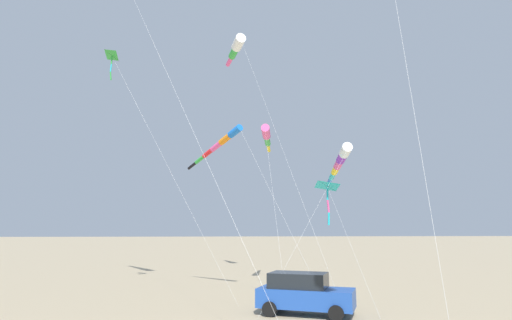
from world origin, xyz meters
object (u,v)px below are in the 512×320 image
(parked_car, at_px, (304,293))
(kite_windsock_black_fish_shape, at_px, (236,48))
(cooler_box, at_px, (307,300))
(kite_delta_red_high_left, at_px, (328,186))
(kite_windsock_small_distant, at_px, (267,137))
(kite_windsock_orange_high_right, at_px, (220,144))
(kite_windsock_checkered_midright, at_px, (340,162))
(kite_delta_green_low_center, at_px, (113,56))

(parked_car, bearing_deg, kite_windsock_black_fish_shape, 7.51)
(cooler_box, bearing_deg, kite_delta_red_high_left, -31.18)
(kite_delta_red_high_left, xyz_separation_m, kite_windsock_small_distant, (1.50, 3.95, 3.70))
(parked_car, height_order, cooler_box, parked_car)
(kite_windsock_orange_high_right, bearing_deg, kite_delta_red_high_left, -79.78)
(kite_delta_red_high_left, bearing_deg, kite_windsock_checkered_midright, -56.06)
(kite_delta_green_low_center, height_order, kite_windsock_orange_high_right, kite_delta_green_low_center)
(cooler_box, distance_m, kite_windsock_black_fish_shape, 23.22)
(kite_windsock_black_fish_shape, bearing_deg, parked_car, -172.49)
(kite_windsock_black_fish_shape, bearing_deg, kite_delta_green_low_center, 132.17)
(kite_windsock_orange_high_right, bearing_deg, parked_car, -149.04)
(parked_car, xyz_separation_m, kite_windsock_small_distant, (8.95, 0.16, 9.49))
(kite_windsock_checkered_midright, relative_size, kite_windsock_black_fish_shape, 0.63)
(kite_windsock_checkered_midright, relative_size, kite_windsock_small_distant, 1.17)
(kite_windsock_orange_high_right, distance_m, kite_windsock_black_fish_shape, 13.77)
(cooler_box, bearing_deg, kite_delta_green_low_center, 70.02)
(kite_windsock_small_distant, relative_size, kite_windsock_black_fish_shape, 0.53)
(kite_delta_green_low_center, relative_size, kite_windsock_checkered_midright, 1.19)
(cooler_box, bearing_deg, kite_windsock_checkered_midright, -36.14)
(kite_delta_green_low_center, relative_size, kite_delta_red_high_left, 1.55)
(kite_windsock_orange_high_right, relative_size, kite_windsock_checkered_midright, 0.78)
(kite_delta_red_high_left, bearing_deg, kite_windsock_orange_high_right, 100.22)
(parked_car, distance_m, kite_windsock_orange_high_right, 10.88)
(parked_car, bearing_deg, kite_windsock_orange_high_right, 30.96)
(kite_windsock_checkered_midright, bearing_deg, kite_delta_red_high_left, 123.94)
(kite_windsock_orange_high_right, bearing_deg, kite_delta_green_low_center, 84.95)
(cooler_box, xyz_separation_m, kite_windsock_checkered_midright, (5.70, -4.16, 8.40))
(kite_windsock_orange_high_right, xyz_separation_m, kite_windsock_small_distant, (2.84, -3.51, 1.27))
(kite_windsock_orange_high_right, xyz_separation_m, kite_windsock_black_fish_shape, (8.49, -1.74, 10.69))
(parked_car, xyz_separation_m, kite_windsock_checkered_midright, (8.27, -4.99, 7.66))
(cooler_box, distance_m, kite_windsock_small_distant, 12.10)
(kite_delta_red_high_left, relative_size, kite_windsock_small_distant, 0.90)
(kite_windsock_orange_high_right, height_order, kite_windsock_checkered_midright, kite_windsock_orange_high_right)
(kite_windsock_orange_high_right, bearing_deg, kite_windsock_small_distant, -50.98)
(parked_car, distance_m, kite_delta_green_low_center, 18.77)
(parked_car, bearing_deg, kite_delta_green_low_center, 57.66)
(kite_delta_green_low_center, height_order, kite_windsock_checkered_midright, kite_delta_green_low_center)
(kite_windsock_small_distant, bearing_deg, kite_windsock_black_fish_shape, 17.32)
(kite_delta_red_high_left, bearing_deg, cooler_box, 148.82)
(kite_windsock_checkered_midright, bearing_deg, kite_windsock_orange_high_right, 103.98)
(cooler_box, height_order, kite_windsock_orange_high_right, kite_windsock_orange_high_right)
(parked_car, relative_size, kite_windsock_small_distant, 0.43)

